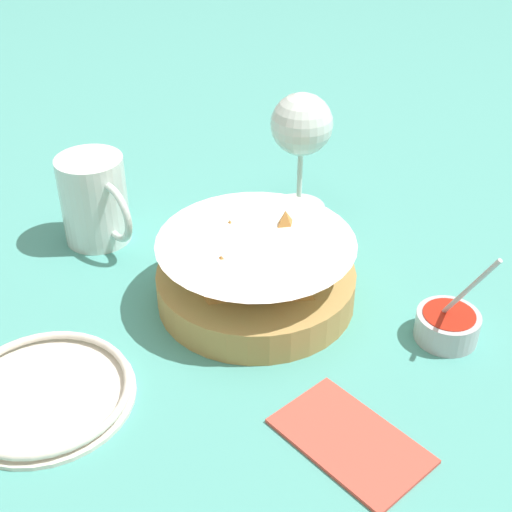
{
  "coord_description": "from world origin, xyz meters",
  "views": [
    {
      "loc": [
        0.46,
        -0.45,
        0.5
      ],
      "look_at": [
        -0.02,
        -0.03,
        0.06
      ],
      "focal_mm": 50.0,
      "sensor_mm": 36.0,
      "label": 1
    }
  ],
  "objects_px": {
    "sauce_cup": "(448,324)",
    "wine_glass": "(302,128)",
    "side_plate": "(44,393)",
    "beer_mug": "(95,203)",
    "food_basket": "(256,273)"
  },
  "relations": [
    {
      "from": "wine_glass",
      "to": "side_plate",
      "type": "bearing_deg",
      "value": -76.54
    },
    {
      "from": "sauce_cup",
      "to": "beer_mug",
      "type": "xyz_separation_m",
      "value": [
        -0.41,
        -0.18,
        0.03
      ]
    },
    {
      "from": "beer_mug",
      "to": "food_basket",
      "type": "bearing_deg",
      "value": 16.92
    },
    {
      "from": "wine_glass",
      "to": "side_plate",
      "type": "xyz_separation_m",
      "value": [
        0.1,
        -0.43,
        -0.11
      ]
    },
    {
      "from": "sauce_cup",
      "to": "beer_mug",
      "type": "height_order",
      "value": "sauce_cup"
    },
    {
      "from": "sauce_cup",
      "to": "side_plate",
      "type": "distance_m",
      "value": 0.41
    },
    {
      "from": "sauce_cup",
      "to": "beer_mug",
      "type": "bearing_deg",
      "value": -156.48
    },
    {
      "from": "wine_glass",
      "to": "beer_mug",
      "type": "bearing_deg",
      "value": -113.87
    },
    {
      "from": "wine_glass",
      "to": "food_basket",
      "type": "bearing_deg",
      "value": -56.72
    },
    {
      "from": "side_plate",
      "to": "beer_mug",
      "type": "bearing_deg",
      "value": 138.95
    },
    {
      "from": "sauce_cup",
      "to": "wine_glass",
      "type": "relative_size",
      "value": 0.75
    },
    {
      "from": "food_basket",
      "to": "wine_glass",
      "type": "xyz_separation_m",
      "value": [
        -0.12,
        0.18,
        0.08
      ]
    },
    {
      "from": "food_basket",
      "to": "beer_mug",
      "type": "xyz_separation_m",
      "value": [
        -0.23,
        -0.07,
        0.02
      ]
    },
    {
      "from": "wine_glass",
      "to": "beer_mug",
      "type": "relative_size",
      "value": 1.3
    },
    {
      "from": "side_plate",
      "to": "food_basket",
      "type": "bearing_deg",
      "value": 86.97
    }
  ]
}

